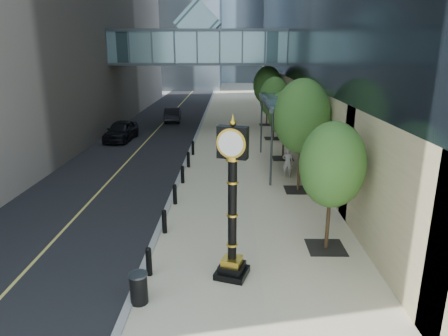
{
  "coord_description": "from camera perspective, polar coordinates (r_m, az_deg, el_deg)",
  "views": [
    {
      "loc": [
        -0.04,
        -10.68,
        7.22
      ],
      "look_at": [
        -0.28,
        4.85,
        2.64
      ],
      "focal_mm": 32.0,
      "sensor_mm": 36.0,
      "label": 1
    }
  ],
  "objects": [
    {
      "name": "ground",
      "position": [
        12.89,
        0.97,
        -17.65
      ],
      "size": [
        320.0,
        320.0,
        0.0
      ],
      "primitive_type": "plane",
      "color": "gray",
      "rests_on": "ground"
    },
    {
      "name": "road",
      "position": [
        51.66,
        -6.92,
        8.28
      ],
      "size": [
        8.0,
        180.0,
        0.02
      ],
      "primitive_type": "cube",
      "color": "black",
      "rests_on": "ground"
    },
    {
      "name": "sidewalk",
      "position": [
        51.2,
        2.08,
        8.34
      ],
      "size": [
        8.0,
        180.0,
        0.06
      ],
      "primitive_type": "cube",
      "color": "#BEB392",
      "rests_on": "ground"
    },
    {
      "name": "curb",
      "position": [
        51.27,
        -2.44,
        8.35
      ],
      "size": [
        0.25,
        180.0,
        0.07
      ],
      "primitive_type": "cube",
      "color": "gray",
      "rests_on": "ground"
    },
    {
      "name": "skywalk",
      "position": [
        38.8,
        -3.64,
        17.12
      ],
      "size": [
        17.0,
        4.2,
        5.8
      ],
      "color": "slate",
      "rests_on": "ground"
    },
    {
      "name": "entrance_canopy",
      "position": [
        25.11,
        9.07,
        9.29
      ],
      "size": [
        3.0,
        8.0,
        4.38
      ],
      "color": "#383F44",
      "rests_on": "ground"
    },
    {
      "name": "bollard_row",
      "position": [
        20.96,
        -6.44,
        -2.36
      ],
      "size": [
        0.2,
        16.2,
        0.9
      ],
      "color": "black",
      "rests_on": "sidewalk"
    },
    {
      "name": "street_trees",
      "position": [
        27.93,
        8.49,
        8.98
      ],
      "size": [
        2.86,
        28.58,
        5.87
      ],
      "color": "black",
      "rests_on": "sidewalk"
    },
    {
      "name": "street_clock",
      "position": [
        12.67,
        1.19,
        -6.32
      ],
      "size": [
        1.24,
        1.24,
        5.23
      ],
      "rotation": [
        0.0,
        0.0,
        -0.32
      ],
      "color": "black",
      "rests_on": "sidewalk"
    },
    {
      "name": "trash_bin",
      "position": [
        12.47,
        -12.07,
        -16.55
      ],
      "size": [
        0.58,
        0.58,
        0.9
      ],
      "primitive_type": "cylinder",
      "rotation": [
        0.0,
        0.0,
        0.12
      ],
      "color": "black",
      "rests_on": "sidewalk"
    },
    {
      "name": "pedestrian",
      "position": [
        23.59,
        9.09,
        0.8
      ],
      "size": [
        0.75,
        0.6,
        1.78
      ],
      "primitive_type": "imported",
      "rotation": [
        0.0,
        0.0,
        2.83
      ],
      "color": "#A8A29A",
      "rests_on": "sidewalk"
    },
    {
      "name": "car_near",
      "position": [
        34.39,
        -14.49,
        5.2
      ],
      "size": [
        2.24,
        4.91,
        1.63
      ],
      "primitive_type": "imported",
      "rotation": [
        0.0,
        0.0,
        -0.07
      ],
      "color": "black",
      "rests_on": "road"
    },
    {
      "name": "car_far",
      "position": [
        42.91,
        -7.32,
        7.63
      ],
      "size": [
        1.88,
        4.58,
        1.48
      ],
      "primitive_type": "imported",
      "rotation": [
        0.0,
        0.0,
        3.21
      ],
      "color": "black",
      "rests_on": "road"
    }
  ]
}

